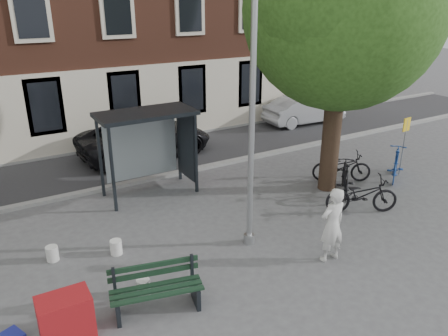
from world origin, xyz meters
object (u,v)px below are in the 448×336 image
bus_shelter (158,132)px  notice_sign (405,133)px  bike_c (342,167)px  bench (156,291)px  car_dark (145,138)px  lamppost (252,136)px  bike_b (396,163)px  painter (332,225)px  bike_a (362,195)px  red_stand (66,319)px  car_silver (304,110)px  bike_d (345,177)px

bus_shelter → notice_sign: bearing=-21.6°
bike_c → notice_sign: size_ratio=0.95×
bus_shelter → bench: bus_shelter is taller
bench → car_dark: 9.10m
lamppost → bike_b: bearing=8.1°
bike_c → painter: bearing=164.5°
lamppost → bus_shelter: 4.24m
painter → bench: painter is taller
bus_shelter → bench: size_ratio=1.53×
bike_a → red_stand: (-8.28, -0.87, -0.08)m
bike_a → notice_sign: 3.70m
bike_b → bike_c: 1.86m
bike_b → car_silver: (1.96, 6.93, 0.12)m
bus_shelter → car_dark: size_ratio=0.56×
bike_d → car_silver: 8.12m
lamppost → red_stand: lamppost is taller
bike_c → red_stand: (-9.43, -2.81, -0.05)m
bike_c → bike_d: size_ratio=1.08×
car_dark → notice_sign: size_ratio=2.54×
bike_b → car_dark: car_dark is taller
lamppost → bike_c: bearing=19.6°
bike_c → car_dark: (-4.63, 5.70, 0.21)m
car_dark → bus_shelter: bearing=163.1°
bus_shelter → car_dark: bus_shelter is taller
bike_a → painter: bearing=147.3°
bike_d → car_dark: size_ratio=0.35×
bike_c → car_silver: size_ratio=0.47×
bike_a → notice_sign: size_ratio=1.01×
bus_shelter → red_stand: 6.72m
painter → car_dark: (-1.01, 8.98, -0.19)m
bike_d → car_silver: size_ratio=0.44×
lamppost → red_stand: size_ratio=6.79×
bench → painter: bearing=7.3°
painter → bus_shelter: bearing=-71.1°
bike_b → notice_sign: (0.49, 0.18, 0.92)m
bus_shelter → lamppost: bearing=-81.6°
bike_c → bike_d: bearing=173.5°
bus_shelter → painter: bus_shelter is taller
lamppost → bike_a: (3.67, -0.22, -2.25)m
red_stand → notice_sign: notice_sign is taller
painter → bike_b: 5.86m
lamppost → painter: 2.72m
painter → car_dark: 9.04m
notice_sign → painter: bearing=-159.1°
bench → red_stand: size_ratio=2.06×
bike_a → red_stand: size_ratio=2.25×
bus_shelter → car_dark: bearing=76.4°
bus_shelter → bike_d: bus_shelter is taller
bike_d → car_dark: car_dark is taller
bike_a → bike_d: bike_a is taller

